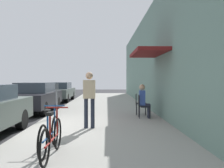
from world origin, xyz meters
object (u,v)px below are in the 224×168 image
Objects in this scene: cafe_chair_1 at (139,103)px; parking_meter at (57,98)px; bicycle_0 at (52,138)px; bicycle_1 at (50,134)px; seated_patron_0 at (144,100)px; parked_car_1 at (35,97)px; parked_car_2 at (59,91)px; pedestrian_standing at (89,95)px; cafe_chair_0 at (142,105)px.

parking_meter is at bearing -169.03° from cafe_chair_1.
bicycle_0 and bicycle_1 have the same top height.
parked_car_1 is at bearing 152.17° from seated_patron_0.
bicycle_0 is (2.46, -7.20, -0.26)m from parked_car_1.
parked_car_2 is at bearing 90.00° from parked_car_1.
pedestrian_standing reaches higher than parking_meter.
seated_patron_0 is (2.59, 4.26, 0.34)m from bicycle_1.
parked_car_2 is at bearing 122.47° from cafe_chair_1.
parking_meter is 3.39m from cafe_chair_1.
parked_car_1 is 2.57× the size of bicycle_1.
pedestrian_standing reaches higher than bicycle_0.
seated_patron_0 is at bearing -3.59° from parking_meter.
bicycle_1 is at bearing -116.30° from cafe_chair_1.
bicycle_0 is 1.33× the size of seated_patron_0.
bicycle_0 is at bearing -117.53° from cafe_chair_0.
parked_car_1 is 5.06× the size of cafe_chair_1.
parked_car_1 reaches higher than seated_patron_0.
parked_car_2 is 3.41× the size of seated_patron_0.
pedestrian_standing reaches higher than parked_car_1.
pedestrian_standing is (-1.89, -1.91, 0.50)m from cafe_chair_0.
parking_meter reaches higher than cafe_chair_1.
parking_meter reaches higher than bicycle_1.
bicycle_1 is 1.97× the size of cafe_chair_0.
parking_meter reaches higher than parked_car_2.
seated_patron_0 is at bearing -3.79° from cafe_chair_0.
bicycle_0 is 1.00× the size of bicycle_1.
cafe_chair_0 is at bearing -90.04° from cafe_chair_1.
seated_patron_0 is at bearing 58.73° from bicycle_1.
bicycle_0 is at bearing -79.34° from parked_car_2.
bicycle_1 is at bearing -105.17° from pedestrian_standing.
pedestrian_standing reaches higher than cafe_chair_1.
parked_car_2 is 2.57× the size of bicycle_1.
pedestrian_standing reaches higher than seated_patron_0.
parked_car_2 is 3.33× the size of parking_meter.
bicycle_1 is 4.99m from seated_patron_0.
parked_car_2 reaches higher than bicycle_0.
parking_meter is 0.77× the size of bicycle_0.
bicycle_1 is 2.53m from pedestrian_standing.
parked_car_2 reaches higher than cafe_chair_1.
parking_meter is at bearing 176.41° from seated_patron_0.
bicycle_1 is 1.01× the size of pedestrian_standing.
parked_car_1 and parking_meter have the same top height.
pedestrian_standing reaches higher than cafe_chair_0.
bicycle_0 is 1.97× the size of cafe_chair_0.
seated_patron_0 is (2.46, 4.60, 0.34)m from bicycle_0.
parked_car_1 is at bearing -90.00° from parked_car_2.
parked_car_1 is 2.59× the size of pedestrian_standing.
parking_meter is at bearing 176.41° from cafe_chair_0.
pedestrian_standing is at bearing -74.03° from parked_car_2.
pedestrian_standing is (1.43, -2.11, 0.23)m from parking_meter.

